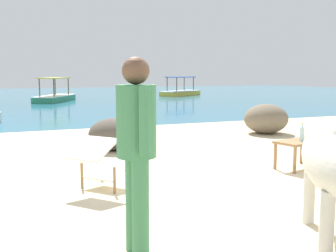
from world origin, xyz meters
TOP-DOWN VIEW (x-y plane):
  - sand_beach at (0.00, 0.00)m, footprint 18.00×14.00m
  - water_surface at (0.00, 22.00)m, footprint 60.00×36.00m
  - low_bench_table at (1.34, 1.04)m, footprint 0.85×0.62m
  - bottle at (1.32, 0.95)m, footprint 0.07×0.07m
  - deck_chair_near at (-1.82, 1.03)m, footprint 0.93×0.90m
  - person_standing at (-1.97, -0.95)m, footprint 0.32×0.51m
  - shore_rock_large at (-0.95, 3.71)m, footprint 1.00×0.96m
  - shore_rock_medium at (3.14, 4.42)m, footprint 1.50×1.49m
  - boat_green at (-0.20, 18.96)m, footprint 2.76×3.78m
  - boat_yellow at (8.61, 21.96)m, footprint 3.70×2.99m

SIDE VIEW (x-z plane):
  - water_surface at x=0.00m, z-range -0.01..0.01m
  - sand_beach at x=0.00m, z-range 0.00..0.04m
  - boat_green at x=-0.20m, z-range -0.35..0.94m
  - boat_yellow at x=8.61m, z-range -0.35..0.94m
  - shore_rock_large at x=-0.95m, z-range 0.04..0.66m
  - shore_rock_medium at x=3.14m, z-range 0.04..0.77m
  - low_bench_table at x=1.34m, z-range 0.19..0.63m
  - deck_chair_near at x=-1.82m, z-range 0.08..0.77m
  - bottle at x=1.32m, z-range 0.45..0.75m
  - person_standing at x=-1.97m, z-range 0.18..1.80m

